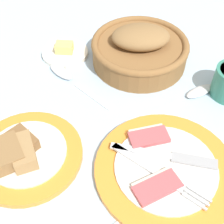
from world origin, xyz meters
name	(u,v)px	position (x,y,z in m)	size (l,w,h in m)	color
ground_plane	(130,170)	(0.00, 0.00, 0.00)	(3.00, 3.00, 0.00)	#A3BCD1
breakfast_plate	(165,169)	(0.06, 0.01, 0.01)	(0.24, 0.24, 0.02)	orange
bread_plate	(24,153)	(-0.19, -0.02, 0.01)	(0.20, 0.20, 0.05)	orange
bread_basket	(140,49)	(-0.05, 0.29, 0.04)	(0.22, 0.22, 0.09)	brown
butter_dish	(65,52)	(-0.23, 0.27, 0.01)	(0.11, 0.11, 0.03)	silver
teaspoon_by_saucer	(190,96)	(0.08, 0.21, 0.01)	(0.15, 0.15, 0.01)	silver
teaspoon_near_cup	(69,78)	(-0.19, 0.19, 0.01)	(0.18, 0.11, 0.01)	silver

